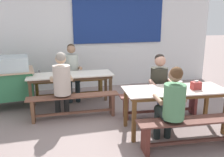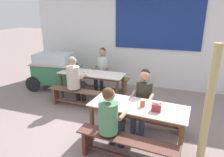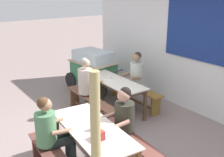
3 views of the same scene
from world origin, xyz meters
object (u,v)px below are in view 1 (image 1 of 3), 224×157
(dining_table_near, at_px, (175,93))
(condiment_jar, at_px, (180,85))
(person_left_back_turned, at_px, (62,81))
(person_near_front, at_px, (172,103))
(food_cart, at_px, (3,79))
(person_right_near_table, at_px, (160,83))
(dining_table_far, at_px, (71,78))
(bench_far_back, at_px, (70,86))
(tissue_box, at_px, (196,85))
(soup_bowl, at_px, (62,74))
(bench_near_front, at_px, (191,129))
(bench_far_front, at_px, (74,103))
(bench_near_back, at_px, (160,101))
(person_center_facing, at_px, (72,69))

(dining_table_near, bearing_deg, condiment_jar, -0.41)
(person_left_back_turned, height_order, condiment_jar, person_left_back_turned)
(person_near_front, xyz_separation_m, condiment_jar, (0.43, 0.51, 0.10))
(food_cart, xyz_separation_m, person_right_near_table, (3.01, -1.38, 0.07))
(dining_table_far, height_order, food_cart, food_cart)
(bench_far_back, bearing_deg, person_near_front, -65.28)
(food_cart, relative_size, person_left_back_turned, 1.24)
(dining_table_near, relative_size, condiment_jar, 13.45)
(tissue_box, height_order, soup_bowl, tissue_box)
(bench_near_front, distance_m, soup_bowl, 2.81)
(dining_table_far, distance_m, food_cart, 1.46)
(person_right_near_table, bearing_deg, dining_table_far, 147.02)
(bench_far_front, bearing_deg, dining_table_near, -30.69)
(dining_table_far, xyz_separation_m, person_near_front, (1.26, -2.09, 0.05))
(bench_far_back, bearing_deg, tissue_box, -50.06)
(person_near_front, relative_size, person_left_back_turned, 0.97)
(bench_far_front, relative_size, soup_bowl, 12.48)
(bench_far_back, distance_m, person_right_near_table, 2.33)
(dining_table_near, bearing_deg, person_left_back_turned, 150.35)
(food_cart, bearing_deg, person_right_near_table, -24.56)
(bench_far_back, xyz_separation_m, person_right_near_table, (1.58, -1.65, 0.41))
(dining_table_far, height_order, tissue_box, tissue_box)
(bench_far_back, relative_size, person_right_near_table, 1.41)
(person_left_back_turned, relative_size, person_right_near_table, 1.04)
(person_left_back_turned, bearing_deg, bench_far_front, -20.58)
(dining_table_near, height_order, bench_near_back, dining_table_near)
(dining_table_far, xyz_separation_m, food_cart, (-1.42, 0.34, -0.02))
(person_left_back_turned, bearing_deg, soup_bowl, 85.12)
(person_left_back_turned, bearing_deg, condiment_jar, -28.62)
(bench_near_back, distance_m, person_right_near_table, 0.43)
(bench_near_back, bearing_deg, soup_bowl, 152.80)
(person_near_front, height_order, person_left_back_turned, person_left_back_turned)
(person_right_near_table, distance_m, condiment_jar, 0.56)
(dining_table_far, relative_size, person_right_near_table, 1.44)
(person_near_front, xyz_separation_m, person_right_near_table, (0.34, 1.05, 0.00))
(dining_table_near, bearing_deg, bench_near_front, -95.22)
(food_cart, bearing_deg, person_left_back_turned, -36.37)
(bench_near_front, relative_size, soup_bowl, 11.71)
(bench_near_back, bearing_deg, food_cart, 157.03)
(dining_table_near, distance_m, soup_bowl, 2.37)
(food_cart, bearing_deg, dining_table_near, -32.44)
(tissue_box, bearing_deg, food_cart, 148.96)
(person_center_facing, height_order, person_right_near_table, person_center_facing)
(bench_near_front, xyz_separation_m, person_left_back_turned, (-1.77, 1.65, 0.43))
(person_center_facing, bearing_deg, bench_near_back, -43.97)
(dining_table_far, xyz_separation_m, tissue_box, (1.94, -1.68, 0.15))
(person_center_facing, bearing_deg, person_near_front, -66.09)
(dining_table_far, height_order, person_center_facing, person_center_facing)
(bench_near_back, distance_m, soup_bowl, 2.12)
(soup_bowl, bearing_deg, bench_near_back, -27.20)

